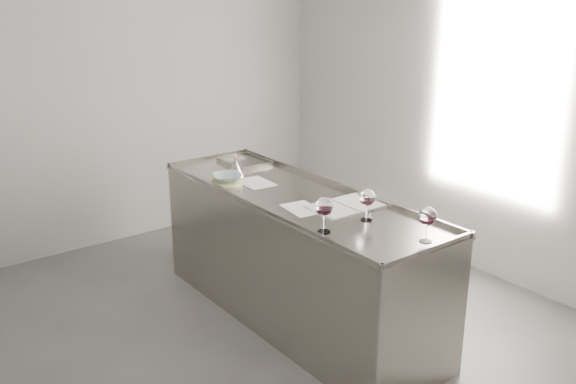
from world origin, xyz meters
TOP-DOWN VIEW (x-y plane):
  - room_shell at (0.00, 0.00)m, footprint 4.54×5.04m
  - counter at (0.50, 0.30)m, footprint 0.77×2.42m
  - wine_glass_left at (0.23, -0.32)m, footprint 0.11×0.11m
  - wine_glass_middle at (0.60, -0.78)m, footprint 0.11×0.11m
  - wine_glass_right at (0.56, -0.33)m, footprint 0.10×0.10m
  - wine_glass_small at (0.70, -0.21)m, footprint 0.06×0.06m
  - notebook at (0.62, -0.07)m, footprint 0.46×0.33m
  - loose_paper_top at (0.37, 0.08)m, footprint 0.23×0.30m
  - loose_paper_under at (0.44, 0.71)m, footprint 0.22×0.31m
  - trivet at (0.27, 0.84)m, footprint 0.24×0.24m
  - ceramic_bowl at (0.27, 0.84)m, footprint 0.27×0.27m
  - wine_funnel at (0.42, 0.95)m, footprint 0.13×0.13m

SIDE VIEW (x-z plane):
  - counter at x=0.50m, z-range -0.01..0.96m
  - loose_paper_top at x=0.37m, z-range 0.94..0.94m
  - loose_paper_under at x=0.44m, z-range 0.94..0.94m
  - notebook at x=0.62m, z-range 0.94..0.96m
  - trivet at x=0.27m, z-range 0.94..0.96m
  - ceramic_bowl at x=0.27m, z-range 0.96..1.01m
  - wine_funnel at x=0.42m, z-range 0.90..1.09m
  - wine_glass_small at x=0.70m, z-range 0.97..1.09m
  - wine_glass_right at x=0.56m, z-range 0.98..1.19m
  - wine_glass_middle at x=0.60m, z-range 0.98..1.19m
  - wine_glass_left at x=0.23m, z-range 0.99..1.21m
  - room_shell at x=0.00m, z-range -0.02..2.82m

